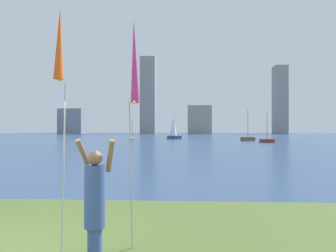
% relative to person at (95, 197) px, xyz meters
% --- Properties ---
extents(ground, '(120.00, 138.00, 0.12)m').
position_rel_person_xyz_m(ground, '(-1.62, 50.87, -0.98)').
color(ground, '#475B28').
extents(person, '(0.68, 0.51, 1.87)m').
position_rel_person_xyz_m(person, '(0.00, 0.00, 0.00)').
color(person, '#3F59A5').
rests_on(person, ground).
extents(kite_flag_left, '(0.16, 0.40, 4.02)m').
position_rel_person_xyz_m(kite_flag_left, '(-0.57, -0.06, 2.40)').
color(kite_flag_left, '#B2B2B7').
rests_on(kite_flag_left, ground).
extents(kite_flag_right, '(0.16, 0.69, 3.95)m').
position_rel_person_xyz_m(kite_flag_right, '(0.57, 0.48, 2.22)').
color(kite_flag_right, '#B2B2B7').
rests_on(kite_flag_right, ground).
extents(sailboat_1, '(1.27, 2.03, 3.38)m').
position_rel_person_xyz_m(sailboat_1, '(-7.24, 48.16, -0.70)').
color(sailboat_1, white).
rests_on(sailboat_1, ground).
extents(sailboat_2, '(2.13, 1.16, 3.94)m').
position_rel_person_xyz_m(sailboat_2, '(12.43, 40.24, -0.64)').
color(sailboat_2, maroon).
rests_on(sailboat_2, ground).
extents(sailboat_4, '(2.62, 1.62, 4.86)m').
position_rel_person_xyz_m(sailboat_4, '(-0.74, 53.32, 1.02)').
color(sailboat_4, '#2D6084').
rests_on(sailboat_4, ground).
extents(sailboat_6, '(2.34, 1.83, 4.88)m').
position_rel_person_xyz_m(sailboat_6, '(11.04, 46.63, -0.60)').
color(sailboat_6, brown).
rests_on(sailboat_6, ground).
extents(skyline_tower_0, '(7.60, 6.61, 7.93)m').
position_rel_person_xyz_m(skyline_tower_0, '(-34.86, 99.38, 3.05)').
color(skyline_tower_0, gray).
rests_on(skyline_tower_0, ground).
extents(skyline_tower_1, '(4.61, 5.20, 23.96)m').
position_rel_person_xyz_m(skyline_tower_1, '(-10.40, 98.55, 11.06)').
color(skyline_tower_1, gray).
rests_on(skyline_tower_1, ground).
extents(skyline_tower_2, '(7.65, 3.67, 9.10)m').
position_rel_person_xyz_m(skyline_tower_2, '(5.85, 102.35, 3.63)').
color(skyline_tower_2, gray).
rests_on(skyline_tower_2, ground).
extents(skyline_tower_3, '(3.90, 5.07, 21.31)m').
position_rel_person_xyz_m(skyline_tower_3, '(31.03, 100.98, 9.74)').
color(skyline_tower_3, gray).
rests_on(skyline_tower_3, ground).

